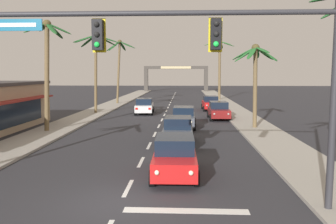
{
  "coord_description": "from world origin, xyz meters",
  "views": [
    {
      "loc": [
        2.15,
        -11.22,
        4.36
      ],
      "look_at": [
        1.21,
        8.0,
        2.2
      ],
      "focal_mm": 37.1,
      "sensor_mm": 36.0,
      "label": 1
    }
  ],
  "objects_px": {
    "town_gateway_arch": "(176,75)",
    "sedan_parked_mid_kerb": "(219,110)",
    "sedan_parked_nearest_kerb": "(210,103)",
    "palm_left_farthest": "(120,55)",
    "traffic_signal_mast": "(219,55)",
    "sedan_fifth_in_queue": "(184,117)",
    "palm_left_third": "(96,52)",
    "palm_left_second": "(47,54)",
    "palm_right_second": "(256,65)",
    "palm_right_farthest": "(220,60)",
    "sedan_oncoming_far": "(144,106)",
    "sedan_lead_at_stop_bar": "(175,156)",
    "sedan_third_in_queue": "(178,131)"
  },
  "relations": [
    {
      "from": "sedan_fifth_in_queue",
      "to": "palm_left_third",
      "type": "bearing_deg",
      "value": 135.8
    },
    {
      "from": "palm_right_farthest",
      "to": "town_gateway_arch",
      "type": "height_order",
      "value": "palm_right_farthest"
    },
    {
      "from": "palm_left_second",
      "to": "palm_left_farthest",
      "type": "bearing_deg",
      "value": 87.96
    },
    {
      "from": "sedan_fifth_in_queue",
      "to": "town_gateway_arch",
      "type": "bearing_deg",
      "value": 92.16
    },
    {
      "from": "sedan_parked_mid_kerb",
      "to": "town_gateway_arch",
      "type": "xyz_separation_m",
      "value": [
        -5.35,
        49.04,
        3.12
      ]
    },
    {
      "from": "sedan_third_in_queue",
      "to": "sedan_fifth_in_queue",
      "type": "relative_size",
      "value": 1.0
    },
    {
      "from": "sedan_fifth_in_queue",
      "to": "town_gateway_arch",
      "type": "distance_m",
      "value": 54.5
    },
    {
      "from": "sedan_parked_nearest_kerb",
      "to": "palm_left_farthest",
      "type": "bearing_deg",
      "value": 148.45
    },
    {
      "from": "sedan_lead_at_stop_bar",
      "to": "palm_left_farthest",
      "type": "relative_size",
      "value": 0.5
    },
    {
      "from": "palm_right_second",
      "to": "sedan_parked_mid_kerb",
      "type": "bearing_deg",
      "value": 111.18
    },
    {
      "from": "palm_left_second",
      "to": "palm_left_third",
      "type": "xyz_separation_m",
      "value": [
        0.53,
        11.78,
        0.87
      ]
    },
    {
      "from": "palm_right_farthest",
      "to": "town_gateway_arch",
      "type": "bearing_deg",
      "value": 106.7
    },
    {
      "from": "palm_left_farthest",
      "to": "palm_right_second",
      "type": "relative_size",
      "value": 1.36
    },
    {
      "from": "palm_right_farthest",
      "to": "town_gateway_arch",
      "type": "xyz_separation_m",
      "value": [
        -7.67,
        25.54,
        -2.48
      ]
    },
    {
      "from": "palm_right_second",
      "to": "palm_left_second",
      "type": "bearing_deg",
      "value": -171.51
    },
    {
      "from": "sedan_third_in_queue",
      "to": "palm_left_third",
      "type": "bearing_deg",
      "value": 120.02
    },
    {
      "from": "sedan_oncoming_far",
      "to": "palm_right_second",
      "type": "bearing_deg",
      "value": -44.86
    },
    {
      "from": "palm_left_third",
      "to": "palm_right_farthest",
      "type": "bearing_deg",
      "value": 52.8
    },
    {
      "from": "town_gateway_arch",
      "to": "sedan_fifth_in_queue",
      "type": "bearing_deg",
      "value": -87.84
    },
    {
      "from": "town_gateway_arch",
      "to": "sedan_parked_mid_kerb",
      "type": "bearing_deg",
      "value": -83.77
    },
    {
      "from": "sedan_fifth_in_queue",
      "to": "sedan_oncoming_far",
      "type": "bearing_deg",
      "value": 114.45
    },
    {
      "from": "palm_left_farthest",
      "to": "town_gateway_arch",
      "type": "height_order",
      "value": "palm_left_farthest"
    },
    {
      "from": "palm_right_second",
      "to": "town_gateway_arch",
      "type": "xyz_separation_m",
      "value": [
        -7.56,
        54.75,
        -1.04
      ]
    },
    {
      "from": "palm_left_third",
      "to": "palm_right_second",
      "type": "xyz_separation_m",
      "value": [
        14.87,
        -9.48,
        -1.59
      ]
    },
    {
      "from": "sedan_lead_at_stop_bar",
      "to": "palm_left_farthest",
      "type": "xyz_separation_m",
      "value": [
        -8.73,
        34.07,
        5.98
      ]
    },
    {
      "from": "traffic_signal_mast",
      "to": "palm_left_third",
      "type": "relative_size",
      "value": 1.27
    },
    {
      "from": "traffic_signal_mast",
      "to": "palm_right_second",
      "type": "xyz_separation_m",
      "value": [
        4.39,
        16.45,
        0.1
      ]
    },
    {
      "from": "sedan_parked_nearest_kerb",
      "to": "palm_right_second",
      "type": "xyz_separation_m",
      "value": [
        2.39,
        -13.89,
        4.16
      ]
    },
    {
      "from": "sedan_third_in_queue",
      "to": "palm_left_second",
      "type": "height_order",
      "value": "palm_left_second"
    },
    {
      "from": "traffic_signal_mast",
      "to": "palm_right_second",
      "type": "height_order",
      "value": "traffic_signal_mast"
    },
    {
      "from": "traffic_signal_mast",
      "to": "palm_right_second",
      "type": "distance_m",
      "value": 17.03
    },
    {
      "from": "sedan_parked_nearest_kerb",
      "to": "palm_left_farthest",
      "type": "relative_size",
      "value": 0.5
    },
    {
      "from": "sedan_third_in_queue",
      "to": "palm_left_second",
      "type": "bearing_deg",
      "value": 158.02
    },
    {
      "from": "palm_left_farthest",
      "to": "town_gateway_arch",
      "type": "xyz_separation_m",
      "value": [
        7.0,
        33.39,
        -2.86
      ]
    },
    {
      "from": "traffic_signal_mast",
      "to": "sedan_parked_mid_kerb",
      "type": "distance_m",
      "value": 22.64
    },
    {
      "from": "sedan_oncoming_far",
      "to": "sedan_parked_mid_kerb",
      "type": "distance_m",
      "value": 8.53
    },
    {
      "from": "sedan_oncoming_far",
      "to": "sedan_parked_nearest_kerb",
      "type": "xyz_separation_m",
      "value": [
        7.37,
        4.18,
        0.0
      ]
    },
    {
      "from": "sedan_parked_nearest_kerb",
      "to": "palm_right_second",
      "type": "bearing_deg",
      "value": -80.25
    },
    {
      "from": "palm_left_third",
      "to": "palm_right_second",
      "type": "bearing_deg",
      "value": -32.52
    },
    {
      "from": "palm_left_second",
      "to": "palm_right_farthest",
      "type": "height_order",
      "value": "palm_right_farthest"
    },
    {
      "from": "sedan_parked_nearest_kerb",
      "to": "palm_right_second",
      "type": "distance_m",
      "value": 14.69
    },
    {
      "from": "traffic_signal_mast",
      "to": "sedan_parked_nearest_kerb",
      "type": "relative_size",
      "value": 2.43
    },
    {
      "from": "sedan_fifth_in_queue",
      "to": "palm_left_second",
      "type": "distance_m",
      "value": 11.35
    },
    {
      "from": "palm_left_second",
      "to": "palm_left_third",
      "type": "relative_size",
      "value": 0.95
    },
    {
      "from": "sedan_fifth_in_queue",
      "to": "palm_left_third",
      "type": "xyz_separation_m",
      "value": [
        -9.36,
        9.1,
        5.76
      ]
    },
    {
      "from": "sedan_lead_at_stop_bar",
      "to": "palm_right_second",
      "type": "bearing_deg",
      "value": 65.38
    },
    {
      "from": "traffic_signal_mast",
      "to": "palm_right_farthest",
      "type": "relative_size",
      "value": 1.13
    },
    {
      "from": "sedan_fifth_in_queue",
      "to": "sedan_parked_mid_kerb",
      "type": "height_order",
      "value": "same"
    },
    {
      "from": "sedan_oncoming_far",
      "to": "sedan_parked_nearest_kerb",
      "type": "height_order",
      "value": "same"
    },
    {
      "from": "traffic_signal_mast",
      "to": "town_gateway_arch",
      "type": "xyz_separation_m",
      "value": [
        -3.17,
        71.21,
        -0.95
      ]
    }
  ]
}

